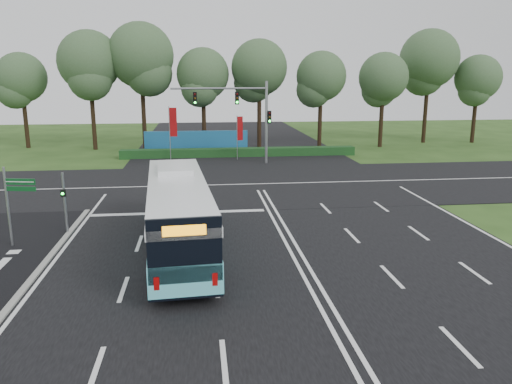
{
  "coord_description": "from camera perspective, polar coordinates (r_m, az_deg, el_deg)",
  "views": [
    {
      "loc": [
        -3.82,
        -21.87,
        7.43
      ],
      "look_at": [
        -1.05,
        2.0,
        1.82
      ],
      "focal_mm": 35.0,
      "sensor_mm": 36.0,
      "label": 1
    }
  ],
  "objects": [
    {
      "name": "road_main",
      "position": [
        23.4,
        3.12,
        -5.33
      ],
      "size": [
        20.0,
        120.0,
        0.04
      ],
      "primitive_type": "cube",
      "color": "black",
      "rests_on": "ground"
    },
    {
      "name": "eucalyptus_row",
      "position": [
        53.35,
        -0.1,
        14.08
      ],
      "size": [
        53.96,
        8.64,
        12.75
      ],
      "color": "black",
      "rests_on": "ground"
    },
    {
      "name": "traffic_light_gantry",
      "position": [
        42.65,
        -1.22,
        9.43
      ],
      "size": [
        8.41,
        0.28,
        7.0
      ],
      "color": "gray",
      "rests_on": "ground"
    },
    {
      "name": "street_sign",
      "position": [
        24.11,
        -25.94,
        -0.49
      ],
      "size": [
        1.39,
        0.35,
        3.6
      ],
      "rotation": [
        0.0,
        0.0,
        -0.19
      ],
      "color": "gray",
      "rests_on": "ground"
    },
    {
      "name": "ground",
      "position": [
        23.41,
        3.12,
        -5.38
      ],
      "size": [
        120.0,
        120.0,
        0.0
      ],
      "primitive_type": "plane",
      "color": "#274517",
      "rests_on": "ground"
    },
    {
      "name": "banner_flag_mid",
      "position": [
        44.96,
        -1.92,
        7.0
      ],
      "size": [
        0.56,
        0.24,
        3.98
      ],
      "rotation": [
        0.0,
        0.0,
        0.34
      ],
      "color": "gray",
      "rests_on": "ground"
    },
    {
      "name": "city_bus",
      "position": [
        21.56,
        -8.89,
        -2.46
      ],
      "size": [
        3.29,
        11.82,
        3.35
      ],
      "rotation": [
        0.0,
        0.0,
        0.07
      ],
      "color": "#62D8E4",
      "rests_on": "ground"
    },
    {
      "name": "kerb_strip",
      "position": [
        21.21,
        -23.65,
        -8.35
      ],
      "size": [
        0.25,
        18.0,
        0.12
      ],
      "primitive_type": "cube",
      "color": "gray",
      "rests_on": "ground"
    },
    {
      "name": "banner_flag_left",
      "position": [
        45.42,
        -9.55,
        7.51
      ],
      "size": [
        0.71,
        0.13,
        4.78
      ],
      "rotation": [
        0.0,
        0.0,
        -0.11
      ],
      "color": "gray",
      "rests_on": "ground"
    },
    {
      "name": "blue_hoarding",
      "position": [
        49.28,
        -6.82,
        5.68
      ],
      "size": [
        10.0,
        0.3,
        2.2
      ],
      "primitive_type": "cube",
      "color": "#1A5D8F",
      "rests_on": "ground"
    },
    {
      "name": "pedestrian_signal",
      "position": [
        25.31,
        -21.04,
        -0.97
      ],
      "size": [
        0.28,
        0.4,
        3.0
      ],
      "rotation": [
        0.0,
        0.0,
        0.36
      ],
      "color": "gray",
      "rests_on": "ground"
    },
    {
      "name": "hedge",
      "position": [
        47.05,
        -1.91,
        4.55
      ],
      "size": [
        22.0,
        1.2,
        0.8
      ],
      "primitive_type": "cube",
      "color": "#143817",
      "rests_on": "ground"
    },
    {
      "name": "road_cross",
      "position": [
        34.88,
        -0.19,
        0.89
      ],
      "size": [
        120.0,
        14.0,
        0.05
      ],
      "primitive_type": "cube",
      "color": "black",
      "rests_on": "ground"
    }
  ]
}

